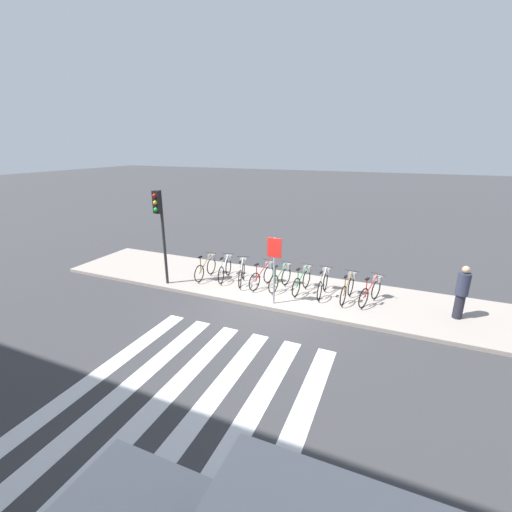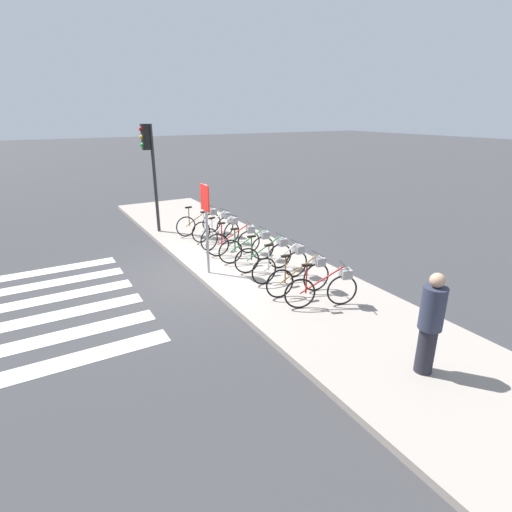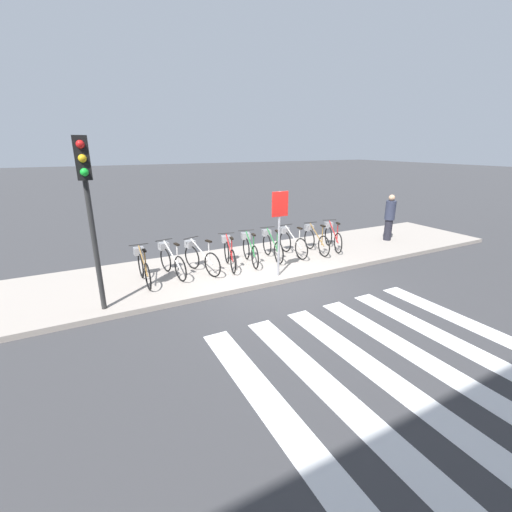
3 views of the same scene
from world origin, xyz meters
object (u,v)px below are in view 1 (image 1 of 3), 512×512
at_px(parked_bicycle_1, 226,268).
at_px(pedestrian, 462,291).
at_px(parked_bicycle_2, 242,271).
at_px(parked_bicycle_7, 348,287).
at_px(parked_bicycle_3, 263,274).
at_px(parked_bicycle_6, 323,282).
at_px(traffic_light, 160,218).
at_px(sign_post, 274,260).
at_px(parked_bicycle_0, 207,266).
at_px(parked_bicycle_4, 281,277).
at_px(parked_bicycle_5, 303,279).
at_px(parked_bicycle_8, 372,290).

distance_m(parked_bicycle_1, pedestrian, 7.63).
distance_m(parked_bicycle_2, parked_bicycle_7, 3.76).
height_order(parked_bicycle_3, parked_bicycle_6, same).
distance_m(parked_bicycle_1, traffic_light, 2.97).
height_order(parked_bicycle_1, parked_bicycle_7, same).
relative_size(parked_bicycle_6, sign_post, 0.71).
relative_size(parked_bicycle_2, pedestrian, 0.91).
height_order(parked_bicycle_2, traffic_light, traffic_light).
height_order(parked_bicycle_0, parked_bicycle_4, same).
relative_size(parked_bicycle_0, parked_bicycle_6, 1.00).
bearing_deg(parked_bicycle_0, parked_bicycle_1, 12.89).
relative_size(parked_bicycle_1, parked_bicycle_3, 1.01).
xyz_separation_m(parked_bicycle_6, sign_post, (-1.27, -1.35, 1.04)).
relative_size(parked_bicycle_2, parked_bicycle_3, 0.98).
height_order(parked_bicycle_1, traffic_light, traffic_light).
bearing_deg(traffic_light, parked_bicycle_1, 38.64).
xyz_separation_m(parked_bicycle_5, pedestrian, (4.66, -0.12, 0.41)).
xyz_separation_m(parked_bicycle_2, pedestrian, (6.89, -0.01, 0.41)).
bearing_deg(parked_bicycle_2, parked_bicycle_8, 1.21).
bearing_deg(parked_bicycle_4, parked_bicycle_5, 4.15).
relative_size(parked_bicycle_0, sign_post, 0.71).
bearing_deg(parked_bicycle_4, pedestrian, -0.71).
height_order(parked_bicycle_2, parked_bicycle_5, same).
xyz_separation_m(parked_bicycle_1, parked_bicycle_2, (0.72, -0.11, 0.00)).
height_order(parked_bicycle_2, parked_bicycle_4, same).
bearing_deg(parked_bicycle_5, parked_bicycle_8, -0.52).
bearing_deg(parked_bicycle_1, parked_bicycle_7, -0.70).
bearing_deg(sign_post, traffic_light, -179.26).
bearing_deg(parked_bicycle_8, parked_bicycle_7, -176.45).
xyz_separation_m(parked_bicycle_2, parked_bicycle_6, (2.94, 0.13, 0.00)).
bearing_deg(parked_bicycle_5, parked_bicycle_2, -177.04).
relative_size(parked_bicycle_1, sign_post, 0.70).
xyz_separation_m(parked_bicycle_3, parked_bicycle_6, (2.11, 0.13, 0.00)).
distance_m(parked_bicycle_1, parked_bicycle_5, 2.96).
relative_size(parked_bicycle_2, parked_bicycle_4, 0.97).
distance_m(parked_bicycle_2, pedestrian, 6.90).
xyz_separation_m(parked_bicycle_7, pedestrian, (3.13, -0.06, 0.41)).
bearing_deg(parked_bicycle_2, traffic_light, -152.56).
distance_m(parked_bicycle_4, parked_bicycle_8, 2.99).
bearing_deg(sign_post, parked_bicycle_3, 124.58).
relative_size(parked_bicycle_4, parked_bicycle_6, 0.99).
height_order(parked_bicycle_8, pedestrian, pedestrian).
relative_size(parked_bicycle_0, traffic_light, 0.45).
bearing_deg(parked_bicycle_4, parked_bicycle_1, 178.86).
height_order(parked_bicycle_3, parked_bicycle_8, same).
xyz_separation_m(parked_bicycle_7, traffic_light, (-6.21, -1.32, 1.99)).
height_order(parked_bicycle_4, parked_bicycle_8, same).
height_order(parked_bicycle_5, parked_bicycle_6, same).
bearing_deg(traffic_light, parked_bicycle_4, 18.68).
xyz_separation_m(parked_bicycle_0, pedestrian, (8.33, 0.05, 0.41)).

